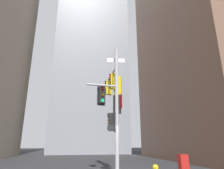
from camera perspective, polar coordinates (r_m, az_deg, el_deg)
building_mid_block at (r=42.26m, az=-6.09°, el=17.57°), size 12.16×12.16×50.67m
signal_pole_assembly at (r=11.96m, az=0.28°, el=-4.02°), size 2.41×3.14×7.25m
newspaper_box at (r=11.47m, az=20.20°, el=-21.13°), size 0.45×0.36×1.00m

